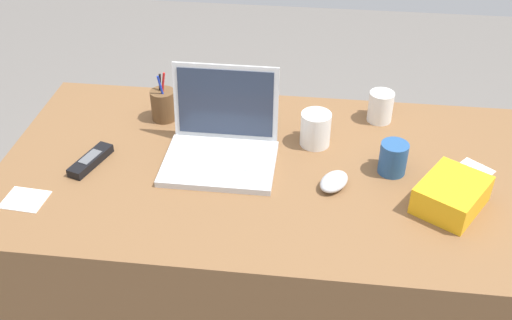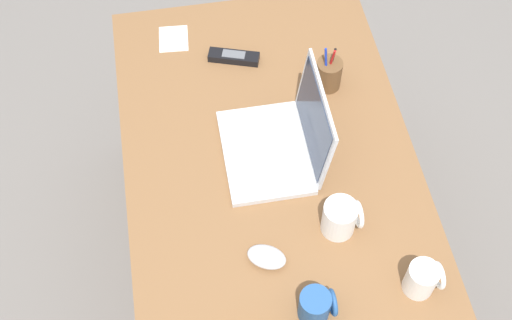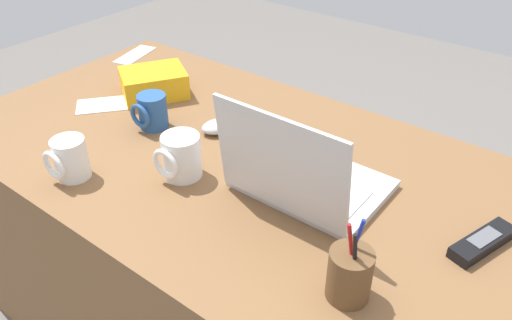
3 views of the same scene
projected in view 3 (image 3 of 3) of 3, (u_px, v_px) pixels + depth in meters
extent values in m
cube|color=brown|center=(250.00, 267.00, 1.42)|extent=(1.60, 0.82, 0.72)
cube|color=silver|center=(313.00, 183.00, 1.14)|extent=(0.31, 0.23, 0.02)
cube|color=silver|center=(308.00, 184.00, 1.12)|extent=(0.26, 0.12, 0.00)
cube|color=silver|center=(330.00, 165.00, 1.18)|extent=(0.09, 0.05, 0.00)
cube|color=silver|center=(280.00, 165.00, 0.98)|extent=(0.30, 0.03, 0.23)
cube|color=#283347|center=(281.00, 164.00, 0.99)|extent=(0.28, 0.03, 0.20)
ellipsoid|color=silver|center=(220.00, 126.00, 1.33)|extent=(0.10, 0.12, 0.03)
cylinder|color=white|center=(71.00, 158.00, 1.15)|extent=(0.08, 0.08, 0.10)
torus|color=white|center=(54.00, 165.00, 1.12)|extent=(0.07, 0.01, 0.07)
cylinder|color=#26518C|center=(153.00, 111.00, 1.34)|extent=(0.08, 0.08, 0.09)
torus|color=#26518C|center=(140.00, 116.00, 1.31)|extent=(0.07, 0.01, 0.07)
cylinder|color=white|center=(182.00, 156.00, 1.15)|extent=(0.09, 0.09, 0.10)
torus|color=white|center=(165.00, 164.00, 1.12)|extent=(0.07, 0.01, 0.07)
cube|color=black|center=(483.00, 242.00, 0.97)|extent=(0.09, 0.16, 0.02)
cube|color=#595B60|center=(484.00, 237.00, 0.97)|extent=(0.05, 0.08, 0.00)
cylinder|color=brown|center=(350.00, 275.00, 0.86)|extent=(0.08, 0.08, 0.10)
cylinder|color=#1933B2|center=(352.00, 251.00, 0.85)|extent=(0.03, 0.02, 0.14)
cylinder|color=black|center=(355.00, 264.00, 0.83)|extent=(0.01, 0.02, 0.13)
cylinder|color=red|center=(352.00, 257.00, 0.83)|extent=(0.03, 0.02, 0.14)
cube|color=#F2AD19|center=(154.00, 83.00, 1.50)|extent=(0.22, 0.23, 0.08)
cube|color=white|center=(135.00, 55.00, 1.77)|extent=(0.11, 0.18, 0.00)
cube|color=white|center=(107.00, 104.00, 1.47)|extent=(0.18, 0.19, 0.00)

